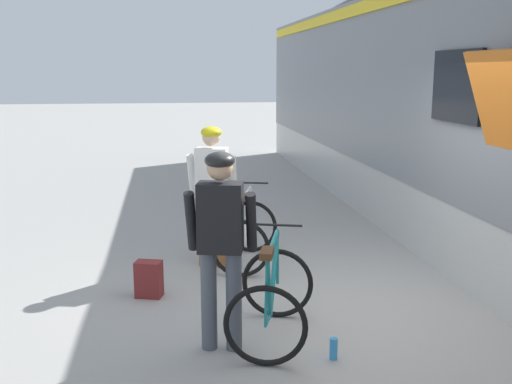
% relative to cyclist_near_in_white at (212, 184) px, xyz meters
% --- Properties ---
extents(ground_plane, '(80.00, 80.00, 0.00)m').
position_rel_cyclist_near_in_white_xyz_m(ground_plane, '(1.21, -1.62, -1.05)').
color(ground_plane, '#A09E99').
extents(cyclist_near_in_white, '(0.66, 0.41, 1.76)m').
position_rel_cyclist_near_in_white_xyz_m(cyclist_near_in_white, '(0.00, 0.00, 0.00)').
color(cyclist_near_in_white, '#935B2D').
rests_on(cyclist_near_in_white, ground).
extents(cyclist_far_in_dark, '(0.65, 0.40, 1.76)m').
position_rel_cyclist_near_in_white_xyz_m(cyclist_far_in_dark, '(-0.10, -2.30, 0.00)').
color(cyclist_far_in_dark, '#4C515B').
rests_on(cyclist_far_in_dark, ground).
extents(bicycle_near_white, '(0.96, 1.22, 0.99)m').
position_rel_cyclist_near_in_white_xyz_m(bicycle_near_white, '(0.42, 0.02, -0.65)').
color(bicycle_near_white, black).
rests_on(bicycle_near_white, ground).
extents(bicycle_far_teal, '(0.98, 1.23, 0.99)m').
position_rel_cyclist_near_in_white_xyz_m(bicycle_far_teal, '(0.36, -2.19, -0.65)').
color(bicycle_far_teal, black).
rests_on(bicycle_far_teal, ground).
extents(backpack_on_platform, '(0.32, 0.25, 0.40)m').
position_rel_cyclist_near_in_white_xyz_m(backpack_on_platform, '(-0.77, -0.94, -0.85)').
color(backpack_on_platform, maroon).
rests_on(backpack_on_platform, ground).
extents(water_bottle_near_the_bikes, '(0.07, 0.07, 0.19)m').
position_rel_cyclist_near_in_white_xyz_m(water_bottle_near_the_bikes, '(0.82, -2.64, -0.96)').
color(water_bottle_near_the_bikes, '#338CCC').
rests_on(water_bottle_near_the_bikes, ground).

